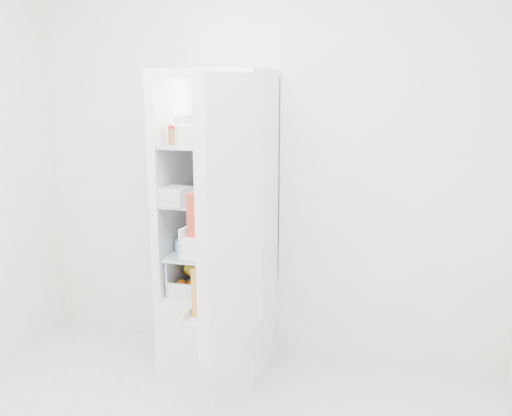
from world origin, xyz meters
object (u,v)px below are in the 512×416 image
(refrigerator, at_px, (221,260))
(fridge_door, at_px, (227,219))
(red_cabbage, at_px, (246,236))
(mushroom_bowl, at_px, (188,245))

(refrigerator, relative_size, fridge_door, 1.38)
(red_cabbage, bearing_deg, fridge_door, -80.86)
(red_cabbage, xyz_separation_m, fridge_door, (0.10, -0.64, 0.27))
(refrigerator, xyz_separation_m, red_cabbage, (0.15, 0.01, 0.16))
(red_cabbage, xyz_separation_m, mushroom_bowl, (-0.32, -0.13, -0.04))
(red_cabbage, relative_size, fridge_door, 0.12)
(refrigerator, distance_m, red_cabbage, 0.22)
(mushroom_bowl, bearing_deg, fridge_door, -50.44)
(red_cabbage, height_order, fridge_door, fridge_door)
(mushroom_bowl, height_order, fridge_door, fridge_door)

